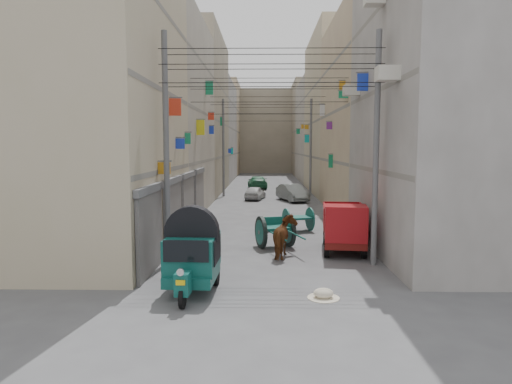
{
  "coord_description": "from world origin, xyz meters",
  "views": [
    {
      "loc": [
        -0.22,
        -9.7,
        4.11
      ],
      "look_at": [
        -0.52,
        6.5,
        2.5
      ],
      "focal_mm": 32.0,
      "sensor_mm": 36.0,
      "label": 1
    }
  ],
  "objects_px": {
    "second_cart": "(298,219)",
    "tonga_cart": "(275,231)",
    "auto_rickshaw": "(192,254)",
    "feed_sack": "(323,293)",
    "distant_car_white": "(255,193)",
    "distant_car_grey": "(292,193)",
    "horse": "(285,237)",
    "distant_car_green": "(257,182)",
    "mini_truck": "(344,229)"
  },
  "relations": [
    {
      "from": "mini_truck",
      "to": "distant_car_grey",
      "type": "xyz_separation_m",
      "value": [
        -0.97,
        16.98,
        -0.31
      ]
    },
    {
      "from": "tonga_cart",
      "to": "second_cart",
      "type": "height_order",
      "value": "tonga_cart"
    },
    {
      "from": "second_cart",
      "to": "distant_car_grey",
      "type": "xyz_separation_m",
      "value": [
        0.47,
        12.43,
        0.02
      ]
    },
    {
      "from": "horse",
      "to": "distant_car_white",
      "type": "bearing_deg",
      "value": -77.77
    },
    {
      "from": "tonga_cart",
      "to": "distant_car_white",
      "type": "bearing_deg",
      "value": 75.74
    },
    {
      "from": "feed_sack",
      "to": "distant_car_white",
      "type": "relative_size",
      "value": 0.18
    },
    {
      "from": "tonga_cart",
      "to": "distant_car_white",
      "type": "height_order",
      "value": "tonga_cart"
    },
    {
      "from": "tonga_cart",
      "to": "mini_truck",
      "type": "height_order",
      "value": "mini_truck"
    },
    {
      "from": "auto_rickshaw",
      "to": "second_cart",
      "type": "height_order",
      "value": "auto_rickshaw"
    },
    {
      "from": "mini_truck",
      "to": "distant_car_white",
      "type": "relative_size",
      "value": 1.17
    },
    {
      "from": "tonga_cart",
      "to": "distant_car_grey",
      "type": "height_order",
      "value": "tonga_cart"
    },
    {
      "from": "auto_rickshaw",
      "to": "tonga_cart",
      "type": "bearing_deg",
      "value": 68.95
    },
    {
      "from": "auto_rickshaw",
      "to": "feed_sack",
      "type": "relative_size",
      "value": 4.9
    },
    {
      "from": "distant_car_green",
      "to": "distant_car_white",
      "type": "bearing_deg",
      "value": 83.66
    },
    {
      "from": "second_cart",
      "to": "horse",
      "type": "xyz_separation_m",
      "value": [
        -0.88,
        -5.27,
        0.16
      ]
    },
    {
      "from": "second_cart",
      "to": "mini_truck",
      "type": "bearing_deg",
      "value": -89.22
    },
    {
      "from": "tonga_cart",
      "to": "mini_truck",
      "type": "xyz_separation_m",
      "value": [
        2.64,
        -0.98,
        0.26
      ]
    },
    {
      "from": "feed_sack",
      "to": "distant_car_white",
      "type": "height_order",
      "value": "distant_car_white"
    },
    {
      "from": "mini_truck",
      "to": "feed_sack",
      "type": "bearing_deg",
      "value": -98.93
    },
    {
      "from": "auto_rickshaw",
      "to": "distant_car_white",
      "type": "relative_size",
      "value": 0.87
    },
    {
      "from": "auto_rickshaw",
      "to": "second_cart",
      "type": "relative_size",
      "value": 1.71
    },
    {
      "from": "auto_rickshaw",
      "to": "distant_car_green",
      "type": "distance_m",
      "value": 32.27
    },
    {
      "from": "mini_truck",
      "to": "distant_car_white",
      "type": "bearing_deg",
      "value": 108.54
    },
    {
      "from": "horse",
      "to": "distant_car_white",
      "type": "relative_size",
      "value": 0.59
    },
    {
      "from": "auto_rickshaw",
      "to": "horse",
      "type": "distance_m",
      "value": 4.98
    },
    {
      "from": "distant_car_grey",
      "to": "distant_car_green",
      "type": "height_order",
      "value": "distant_car_grey"
    },
    {
      "from": "tonga_cart",
      "to": "mini_truck",
      "type": "bearing_deg",
      "value": -38.59
    },
    {
      "from": "second_cart",
      "to": "distant_car_green",
      "type": "distance_m",
      "value": 22.98
    },
    {
      "from": "auto_rickshaw",
      "to": "distant_car_green",
      "type": "relative_size",
      "value": 0.64
    },
    {
      "from": "mini_truck",
      "to": "second_cart",
      "type": "bearing_deg",
      "value": 114.18
    },
    {
      "from": "second_cart",
      "to": "horse",
      "type": "bearing_deg",
      "value": -116.26
    },
    {
      "from": "distant_car_white",
      "to": "distant_car_green",
      "type": "height_order",
      "value": "distant_car_green"
    },
    {
      "from": "mini_truck",
      "to": "distant_car_grey",
      "type": "height_order",
      "value": "mini_truck"
    },
    {
      "from": "auto_rickshaw",
      "to": "feed_sack",
      "type": "distance_m",
      "value": 3.81
    },
    {
      "from": "second_cart",
      "to": "distant_car_grey",
      "type": "bearing_deg",
      "value": 70.99
    },
    {
      "from": "feed_sack",
      "to": "distant_car_grey",
      "type": "xyz_separation_m",
      "value": [
        0.51,
        22.3,
        0.5
      ]
    },
    {
      "from": "second_cart",
      "to": "tonga_cart",
      "type": "bearing_deg",
      "value": -125.52
    },
    {
      "from": "auto_rickshaw",
      "to": "distant_car_grey",
      "type": "height_order",
      "value": "auto_rickshaw"
    },
    {
      "from": "feed_sack",
      "to": "horse",
      "type": "height_order",
      "value": "horse"
    },
    {
      "from": "mini_truck",
      "to": "tonga_cart",
      "type": "bearing_deg",
      "value": 166.14
    },
    {
      "from": "distant_car_grey",
      "to": "second_cart",
      "type": "bearing_deg",
      "value": -110.29
    },
    {
      "from": "tonga_cart",
      "to": "horse",
      "type": "xyz_separation_m",
      "value": [
        0.33,
        -1.72,
        0.09
      ]
    },
    {
      "from": "distant_car_white",
      "to": "distant_car_grey",
      "type": "height_order",
      "value": "distant_car_grey"
    },
    {
      "from": "distant_car_green",
      "to": "feed_sack",
      "type": "bearing_deg",
      "value": 87.82
    },
    {
      "from": "mini_truck",
      "to": "horse",
      "type": "xyz_separation_m",
      "value": [
        -2.32,
        -0.73,
        -0.17
      ]
    },
    {
      "from": "tonga_cart",
      "to": "distant_car_green",
      "type": "height_order",
      "value": "tonga_cart"
    },
    {
      "from": "auto_rickshaw",
      "to": "tonga_cart",
      "type": "height_order",
      "value": "auto_rickshaw"
    },
    {
      "from": "horse",
      "to": "auto_rickshaw",
      "type": "bearing_deg",
      "value": 63.3
    },
    {
      "from": "distant_car_grey",
      "to": "distant_car_green",
      "type": "bearing_deg",
      "value": 86.96
    },
    {
      "from": "auto_rickshaw",
      "to": "mini_truck",
      "type": "distance_m",
      "value": 7.05
    }
  ]
}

